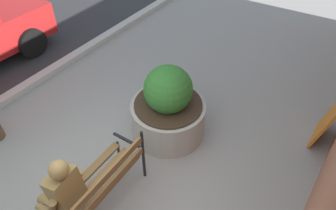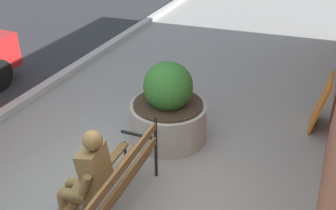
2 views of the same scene
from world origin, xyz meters
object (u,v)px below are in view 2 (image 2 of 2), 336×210
at_px(park_bench, 114,182).
at_px(bronze_statue_seated, 86,181).
at_px(concrete_planter, 168,110).
at_px(leaning_signboard, 321,102).

xyz_separation_m(park_bench, bronze_statue_seated, (-0.23, 0.21, 0.12)).
bearing_deg(concrete_planter, leaning_signboard, -58.34).
bearing_deg(park_bench, concrete_planter, 3.23).
height_order(bronze_statue_seated, concrete_planter, bronze_statue_seated).
bearing_deg(leaning_signboard, park_bench, 146.88).
xyz_separation_m(concrete_planter, leaning_signboard, (1.33, -2.15, -0.06)).
xyz_separation_m(bronze_statue_seated, concrete_planter, (2.05, -0.11, -0.16)).
height_order(concrete_planter, leaning_signboard, concrete_planter).
distance_m(park_bench, concrete_planter, 1.82).
bearing_deg(leaning_signboard, concrete_planter, 121.66).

